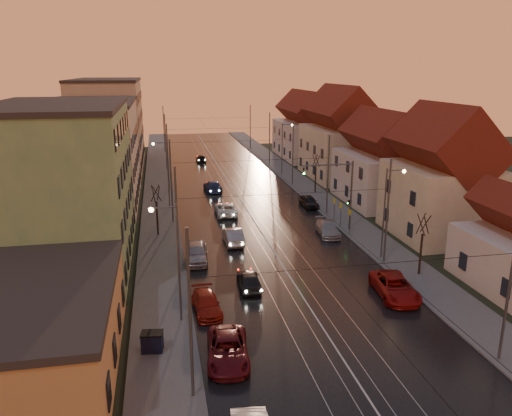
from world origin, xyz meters
TOP-DOWN VIEW (x-y plane):
  - ground at (0.00, 0.00)m, footprint 160.00×160.00m
  - road at (0.00, 40.00)m, footprint 16.00×120.00m
  - sidewalk_left at (-10.00, 40.00)m, footprint 4.00×120.00m
  - sidewalk_right at (10.00, 40.00)m, footprint 4.00×120.00m
  - tram_rail_0 at (-2.20, 40.00)m, footprint 0.06×120.00m
  - tram_rail_1 at (-0.77, 40.00)m, footprint 0.06×120.00m
  - tram_rail_2 at (0.77, 40.00)m, footprint 0.06×120.00m
  - tram_rail_3 at (2.20, 40.00)m, footprint 0.06×120.00m
  - apartment_left_0 at (-17.50, -2.00)m, footprint 10.00×14.00m
  - apartment_left_1 at (-17.50, 14.00)m, footprint 10.00×18.00m
  - apartment_left_2 at (-17.50, 34.00)m, footprint 10.00×20.00m
  - apartment_left_3 at (-17.50, 58.00)m, footprint 10.00×24.00m
  - house_right_1 at (17.00, 15.00)m, footprint 8.67×10.20m
  - house_right_2 at (17.00, 28.00)m, footprint 9.18×12.24m
  - house_right_3 at (17.00, 43.00)m, footprint 9.18×14.28m
  - house_right_4 at (17.00, 61.00)m, footprint 9.18×16.32m
  - catenary_pole_l_0 at (-8.60, -6.00)m, footprint 0.16×0.16m
  - catenary_pole_r_0 at (8.60, -6.00)m, footprint 0.16×0.16m
  - catenary_pole_l_1 at (-8.60, 9.00)m, footprint 0.16×0.16m
  - catenary_pole_r_1 at (8.60, 9.00)m, footprint 0.16×0.16m
  - catenary_pole_l_2 at (-8.60, 24.00)m, footprint 0.16×0.16m
  - catenary_pole_r_2 at (8.60, 24.00)m, footprint 0.16×0.16m
  - catenary_pole_l_3 at (-8.60, 39.00)m, footprint 0.16×0.16m
  - catenary_pole_r_3 at (8.60, 39.00)m, footprint 0.16×0.16m
  - catenary_pole_l_4 at (-8.60, 54.00)m, footprint 0.16×0.16m
  - catenary_pole_r_4 at (8.60, 54.00)m, footprint 0.16×0.16m
  - catenary_pole_l_5 at (-8.60, 72.00)m, footprint 0.16×0.16m
  - catenary_pole_r_5 at (8.60, 72.00)m, footprint 0.16×0.16m
  - street_lamp_0 at (-9.10, 2.00)m, footprint 1.75×0.32m
  - street_lamp_1 at (9.10, 10.00)m, footprint 1.75×0.32m
  - street_lamp_2 at (-9.10, 30.00)m, footprint 1.75×0.32m
  - street_lamp_3 at (9.10, 46.00)m, footprint 1.75×0.32m
  - traffic_light_mast at (7.99, 18.00)m, footprint 5.30×0.32m
  - bare_tree_0 at (-10.20, 20.00)m, footprint 1.09×1.09m
  - bare_tree_1 at (10.20, 6.00)m, footprint 1.09×1.09m
  - bare_tree_2 at (10.40, 34.00)m, footprint 1.09×1.09m
  - driving_car_0 at (-3.55, 6.24)m, footprint 1.86×4.13m
  - driving_car_1 at (-3.26, 16.36)m, footprint 1.66×4.56m
  - driving_car_2 at (-2.65, 26.03)m, footprint 2.26×4.88m
  - driving_car_3 at (-2.87, 37.37)m, footprint 2.31×5.15m
  - driving_car_4 at (-2.51, 59.80)m, footprint 1.60×3.87m
  - parked_left_1 at (-6.43, -3.03)m, footprint 2.78×5.20m
  - parked_left_2 at (-7.04, 3.06)m, footprint 1.98×4.29m
  - parked_left_3 at (-6.99, 12.45)m, footprint 2.19×4.77m
  - parked_right_0 at (6.56, 2.85)m, footprint 3.04×5.63m
  - parked_right_1 at (6.35, 17.07)m, footprint 2.41×4.87m
  - parked_right_2 at (7.52, 27.38)m, footprint 1.74×4.08m
  - dumpster at (-10.61, -1.43)m, footprint 1.30×0.96m

SIDE VIEW (x-z plane):
  - ground at x=0.00m, z-range 0.00..0.00m
  - road at x=0.00m, z-range 0.00..0.04m
  - tram_rail_0 at x=-2.20m, z-range 0.04..0.07m
  - tram_rail_1 at x=-0.77m, z-range 0.04..0.07m
  - tram_rail_2 at x=0.77m, z-range 0.04..0.07m
  - tram_rail_3 at x=2.20m, z-range 0.04..0.07m
  - sidewalk_left at x=-10.00m, z-range 0.00..0.15m
  - sidewalk_right at x=10.00m, z-range 0.00..0.15m
  - parked_left_2 at x=-7.04m, z-range 0.00..1.21m
  - driving_car_4 at x=-2.51m, z-range 0.00..1.31m
  - driving_car_2 at x=-2.65m, z-range 0.00..1.35m
  - parked_right_1 at x=6.35m, z-range 0.00..1.36m
  - parked_right_2 at x=7.52m, z-range 0.00..1.38m
  - driving_car_0 at x=-3.55m, z-range 0.00..1.38m
  - parked_left_1 at x=-6.43m, z-range 0.00..1.39m
  - dumpster at x=-10.61m, z-range 0.15..1.25m
  - driving_car_3 at x=-2.87m, z-range 0.00..1.47m
  - driving_car_1 at x=-3.26m, z-range 0.00..1.49m
  - parked_right_0 at x=6.56m, z-range 0.00..1.50m
  - parked_left_3 at x=-6.99m, z-range 0.00..1.58m
  - apartment_left_0 at x=-17.50m, z-range 0.00..4.50m
  - bare_tree_0 at x=-10.20m, z-range -0.07..5.04m
  - bare_tree_1 at x=10.20m, z-range -0.07..5.04m
  - bare_tree_2 at x=10.40m, z-range -0.07..5.04m
  - catenary_pole_l_0 at x=-8.60m, z-range 0.00..9.00m
  - catenary_pole_r_0 at x=8.60m, z-range 0.00..9.00m
  - catenary_pole_l_1 at x=-8.60m, z-range 0.00..9.00m
  - catenary_pole_r_1 at x=8.60m, z-range 0.00..9.00m
  - catenary_pole_l_2 at x=-8.60m, z-range 0.00..9.00m
  - catenary_pole_r_2 at x=8.60m, z-range 0.00..9.00m
  - catenary_pole_l_3 at x=-8.60m, z-range 0.00..9.00m
  - catenary_pole_r_3 at x=8.60m, z-range 0.00..9.00m
  - catenary_pole_l_4 at x=-8.60m, z-range 0.00..9.00m
  - catenary_pole_r_4 at x=8.60m, z-range 0.00..9.00m
  - catenary_pole_l_5 at x=-8.60m, z-range 0.00..9.00m
  - catenary_pole_r_5 at x=8.60m, z-range 0.00..9.00m
  - traffic_light_mast at x=7.99m, z-range 1.00..8.20m
  - house_right_2 at x=17.00m, z-range 0.04..9.24m
  - street_lamp_0 at x=-9.10m, z-range 0.89..8.89m
  - street_lamp_1 at x=9.10m, z-range 0.89..8.89m
  - street_lamp_2 at x=-9.10m, z-range 0.89..8.89m
  - street_lamp_3 at x=9.10m, z-range 0.89..8.89m
  - house_right_4 at x=17.00m, z-range 0.05..10.05m
  - house_right_1 at x=17.00m, z-range 0.05..10.85m
  - house_right_3 at x=17.00m, z-range 0.05..11.55m
  - apartment_left_2 at x=-17.50m, z-range 0.00..12.00m
  - apartment_left_1 at x=-17.50m, z-range 0.00..13.00m
  - apartment_left_3 at x=-17.50m, z-range 0.00..14.00m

